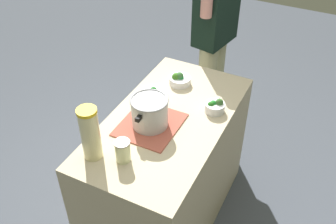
{
  "coord_description": "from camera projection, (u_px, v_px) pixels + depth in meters",
  "views": [
    {
      "loc": [
        -1.55,
        -0.77,
        2.33
      ],
      "look_at": [
        0.0,
        0.0,
        0.94
      ],
      "focal_mm": 41.72,
      "sensor_mm": 36.0,
      "label": 1
    }
  ],
  "objects": [
    {
      "name": "dish_cloth",
      "position": [
        150.0,
        125.0,
        2.21
      ],
      "size": [
        0.36,
        0.32,
        0.01
      ],
      "primitive_type": "cube",
      "color": "#AD5141",
      "rests_on": "counter_slab"
    },
    {
      "name": "ground_plane",
      "position": [
        168.0,
        213.0,
        2.81
      ],
      "size": [
        8.0,
        8.0,
        0.0
      ],
      "primitive_type": "plane",
      "color": "#494F5A"
    },
    {
      "name": "broccoli_bowl_back",
      "position": [
        215.0,
        106.0,
        2.29
      ],
      "size": [
        0.12,
        0.12,
        0.08
      ],
      "color": "silver",
      "rests_on": "counter_slab"
    },
    {
      "name": "broccoli_bowl_front",
      "position": [
        179.0,
        80.0,
        2.51
      ],
      "size": [
        0.14,
        0.14,
        0.08
      ],
      "color": "silver",
      "rests_on": "counter_slab"
    },
    {
      "name": "mason_jar",
      "position": [
        123.0,
        151.0,
        1.96
      ],
      "size": [
        0.08,
        0.08,
        0.12
      ],
      "color": "beige",
      "rests_on": "counter_slab"
    },
    {
      "name": "lemonade_pitcher",
      "position": [
        90.0,
        133.0,
        1.93
      ],
      "size": [
        0.1,
        0.1,
        0.3
      ],
      "color": "beige",
      "rests_on": "counter_slab"
    },
    {
      "name": "broccoli_bowl_center",
      "position": [
        153.0,
        92.0,
        2.41
      ],
      "size": [
        0.12,
        0.12,
        0.07
      ],
      "color": "silver",
      "rests_on": "counter_slab"
    },
    {
      "name": "counter_slab",
      "position": [
        168.0,
        171.0,
        2.53
      ],
      "size": [
        1.22,
        0.65,
        0.89
      ],
      "primitive_type": "cube",
      "color": "#C2B290",
      "rests_on": "ground_plane"
    },
    {
      "name": "person_cook",
      "position": [
        214.0,
        37.0,
        2.94
      ],
      "size": [
        0.5,
        0.26,
        1.68
      ],
      "color": "#B0AF88",
      "rests_on": "ground_plane"
    },
    {
      "name": "cooking_pot",
      "position": [
        150.0,
        112.0,
        2.15
      ],
      "size": [
        0.28,
        0.21,
        0.17
      ],
      "color": "#B7B7BC",
      "rests_on": "dish_cloth"
    }
  ]
}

